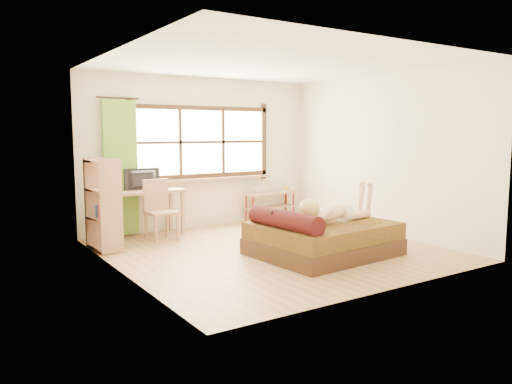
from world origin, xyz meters
TOP-DOWN VIEW (x-y plane):
  - floor at (0.00, 0.00)m, footprint 4.50×4.50m
  - ceiling at (0.00, 0.00)m, footprint 4.50×4.50m
  - wall_back at (0.00, 2.25)m, footprint 4.50×0.00m
  - wall_front at (0.00, -2.25)m, footprint 4.50×0.00m
  - wall_left at (-2.25, 0.00)m, footprint 0.00×4.50m
  - wall_right at (2.25, 0.00)m, footprint 0.00×4.50m
  - window at (0.00, 2.22)m, footprint 2.80×0.16m
  - curtain at (-1.55, 2.13)m, footprint 0.55×0.10m
  - bed at (0.41, -0.63)m, footprint 1.96×1.62m
  - woman at (0.60, -0.67)m, footprint 1.32×0.47m
  - kitten at (-0.27, -0.52)m, footprint 0.29×0.13m
  - desk at (-1.21, 1.95)m, footprint 1.27×0.64m
  - monitor at (-1.21, 2.00)m, footprint 0.62×0.12m
  - chair at (-1.11, 1.59)m, footprint 0.46×0.46m
  - pipe_shelf at (1.41, 2.07)m, footprint 1.13×0.37m
  - cup at (1.10, 2.07)m, footprint 0.14×0.14m
  - book at (1.60, 2.07)m, footprint 0.20×0.26m
  - bookshelf at (-2.08, 1.33)m, footprint 0.40×0.62m

SIDE VIEW (x-z plane):
  - floor at x=0.00m, z-range 0.00..0.00m
  - bed at x=0.41m, z-range -0.10..0.60m
  - pipe_shelf at x=1.41m, z-range 0.09..0.72m
  - chair at x=-1.11m, z-range 0.05..1.03m
  - book at x=1.60m, z-range 0.56..0.57m
  - kitten at x=-0.27m, z-range 0.46..0.69m
  - cup at x=1.10m, z-range 0.56..0.65m
  - desk at x=-1.21m, z-range 0.29..1.06m
  - bookshelf at x=-2.08m, z-range 0.01..1.36m
  - woman at x=0.60m, z-range 0.46..1.02m
  - monitor at x=-1.21m, z-range 0.78..1.13m
  - curtain at x=-1.55m, z-range 0.05..2.25m
  - wall_back at x=0.00m, z-range -0.90..3.60m
  - wall_front at x=0.00m, z-range -0.90..3.60m
  - wall_left at x=-2.25m, z-range -0.90..3.60m
  - wall_right at x=2.25m, z-range -0.90..3.60m
  - window at x=0.00m, z-range 0.78..2.24m
  - ceiling at x=0.00m, z-range 2.70..2.70m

